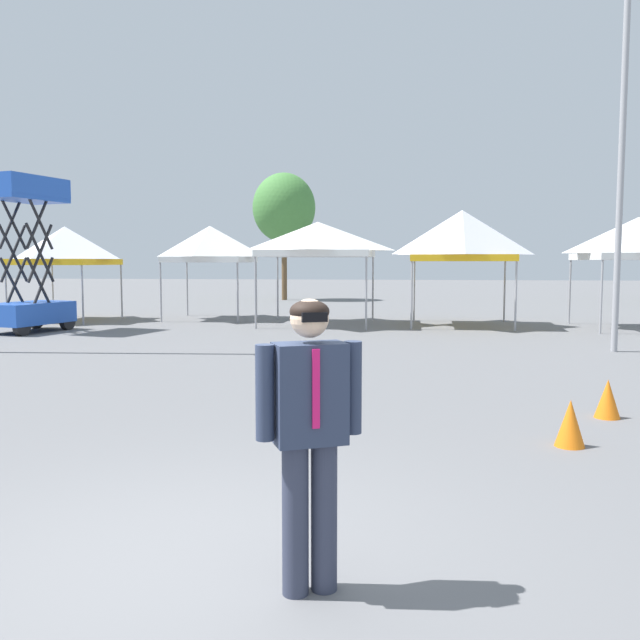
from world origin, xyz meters
name	(u,v)px	position (x,y,z in m)	size (l,w,h in m)	color
ground_plane	(187,555)	(0.00, 0.00, 0.00)	(140.00, 140.00, 0.00)	slate
canopy_tent_center	(65,246)	(-9.92, 16.90, 2.53)	(2.91, 2.91, 3.18)	#9E9EA3
canopy_tent_far_left	(210,244)	(-5.26, 18.16, 2.60)	(2.78, 2.78, 3.24)	#9E9EA3
canopy_tent_far_right	(318,239)	(-1.29, 16.69, 2.70)	(3.50, 3.50, 3.26)	#9E9EA3
canopy_tent_behind_left	(462,236)	(3.19, 16.81, 2.80)	(3.23, 3.23, 3.59)	#9E9EA3
canopy_tent_left_of_center	(638,239)	(8.27, 16.45, 2.68)	(3.25, 3.25, 3.31)	#9E9EA3
scissor_lift	(28,286)	(-9.17, 13.34, 1.30)	(1.90, 2.57, 4.37)	black
person_foreground	(310,424)	(0.91, -0.39, 1.03)	(0.60, 0.39, 1.78)	#33384C
light_pole_opposite_side	(624,101)	(6.09, 11.11, 5.45)	(0.36, 0.36, 9.75)	#9E9EA3
tree_behind_tents_left	(284,208)	(-4.82, 29.94, 4.77)	(3.26, 3.26, 6.59)	brown
traffic_cone_lot_center	(570,423)	(3.25, 3.10, 0.26)	(0.32, 0.32, 0.52)	orange
traffic_cone_near_barrier	(608,399)	(4.05, 4.53, 0.25)	(0.32, 0.32, 0.50)	orange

